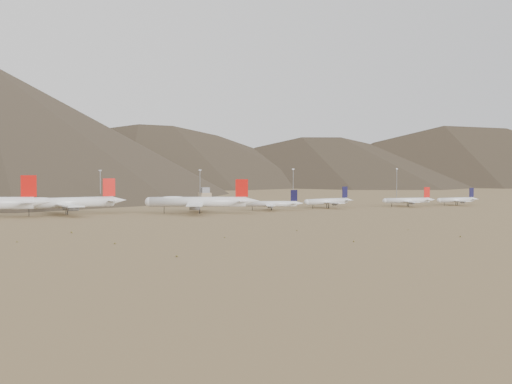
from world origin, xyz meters
name	(u,v)px	position (x,y,z in m)	size (l,w,h in m)	color
ground	(222,215)	(0.00, 0.00, 0.00)	(3000.00, 3000.00, 0.00)	#9B7E50
mountain_ridge	(44,94)	(0.00, 900.00, 150.00)	(4400.00, 1000.00, 300.00)	#493C2C
widebody_centre	(65,202)	(-84.97, 40.06, 7.35)	(71.47, 55.63, 21.33)	white
widebody_east	(198,202)	(-8.40, 19.93, 7.20)	(67.02, 53.56, 20.88)	white
narrowbody_a	(272,204)	(43.77, 26.13, 4.32)	(38.64, 28.86, 13.31)	white
narrowbody_b	(328,201)	(88.95, 33.02, 4.67)	(42.83, 31.53, 14.38)	white
narrowbody_c	(408,200)	(148.65, 24.99, 4.38)	(40.87, 29.58, 13.51)	white
narrowbody_d	(457,200)	(189.24, 22.76, 4.06)	(37.89, 27.21, 12.50)	white
control_tower	(205,196)	(30.00, 120.00, 5.32)	(8.00, 8.00, 12.00)	tan
mast_west	(100,186)	(-48.75, 122.18, 14.20)	(2.00, 0.60, 25.70)	gray
mast_centre	(200,185)	(24.20, 114.32, 14.20)	(2.00, 0.60, 25.70)	gray
mast_east	(293,182)	(117.01, 145.31, 14.20)	(2.00, 0.60, 25.70)	gray
mast_far_east	(397,182)	(210.31, 130.51, 14.20)	(2.00, 0.60, 25.70)	gray
desert_scrub	(224,238)	(-43.36, -119.48, 0.31)	(431.65, 171.75, 0.87)	olive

